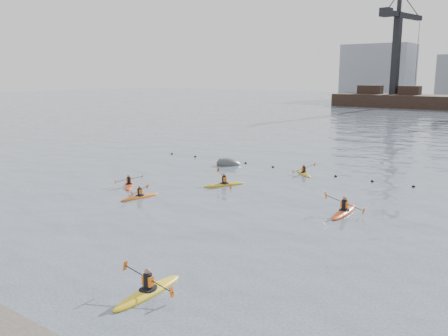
# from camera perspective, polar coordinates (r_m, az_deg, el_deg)

# --- Properties ---
(ground) EXTENTS (400.00, 400.00, 0.00)m
(ground) POSITION_cam_1_polar(r_m,az_deg,el_deg) (21.98, -13.79, -10.62)
(ground) COLOR #3E475A
(ground) RESTS_ON ground
(float_line) EXTENTS (33.24, 0.73, 0.24)m
(float_line) POSITION_cam_1_polar(r_m,az_deg,el_deg) (39.80, 11.46, -0.66)
(float_line) COLOR black
(float_line) RESTS_ON ground
(kayaker_0) EXTENTS (2.03, 2.97, 1.18)m
(kayaker_0) POSITION_cam_1_polar(r_m,az_deg,el_deg) (32.02, -10.10, -3.37)
(kayaker_0) COLOR orange
(kayaker_0) RESTS_ON ground
(kayaker_1) EXTENTS (2.42, 3.61, 1.19)m
(kayaker_1) POSITION_cam_1_polar(r_m,az_deg,el_deg) (18.47, -9.11, -14.40)
(kayaker_1) COLOR yellow
(kayaker_1) RESTS_ON ground
(kayaker_2) EXTENTS (2.63, 2.56, 0.98)m
(kayaker_2) POSITION_cam_1_polar(r_m,az_deg,el_deg) (35.39, -11.36, -2.02)
(kayaker_2) COLOR red
(kayaker_2) RESTS_ON ground
(kayaker_3) EXTENTS (2.12, 3.23, 1.29)m
(kayaker_3) POSITION_cam_1_polar(r_m,az_deg,el_deg) (34.92, 0.02, -1.96)
(kayaker_3) COLOR gold
(kayaker_3) RESTS_ON ground
(kayaker_4) EXTENTS (2.48, 3.68, 1.25)m
(kayaker_4) POSITION_cam_1_polar(r_m,az_deg,el_deg) (28.95, 14.25, -5.07)
(kayaker_4) COLOR #D44114
(kayaker_4) RESTS_ON ground
(kayaker_5) EXTENTS (2.50, 2.40, 1.04)m
(kayaker_5) POSITION_cam_1_polar(r_m,az_deg,el_deg) (39.45, 9.56, -0.61)
(kayaker_5) COLOR gold
(kayaker_5) RESTS_ON ground
(mooring_buoy) EXTENTS (2.74, 2.93, 1.68)m
(mooring_buoy) POSITION_cam_1_polar(r_m,az_deg,el_deg) (42.88, 0.63, 0.37)
(mooring_buoy) COLOR #383A3D
(mooring_buoy) RESTS_ON ground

